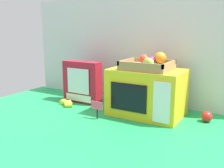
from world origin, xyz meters
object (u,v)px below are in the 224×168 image
food_groups_crate (149,64)px  loose_toy_apple (207,117)px  loose_toy_banana (66,103)px  price_sign (97,107)px  cookie_set_box (82,82)px  toy_microwave (147,92)px

food_groups_crate → loose_toy_apple: food_groups_crate is taller
food_groups_crate → loose_toy_banana: food_groups_crate is taller
price_sign → loose_toy_apple: 0.59m
cookie_set_box → price_sign: bearing=-39.7°
food_groups_crate → price_sign: 0.37m
toy_microwave → price_sign: bearing=-133.9°
cookie_set_box → loose_toy_banana: bearing=-110.9°
loose_toy_banana → loose_toy_apple: size_ratio=2.10×
food_groups_crate → loose_toy_apple: 0.42m
toy_microwave → cookie_set_box: (-0.47, 0.01, 0.01)m
toy_microwave → loose_toy_banana: bearing=-168.8°
toy_microwave → price_sign: (-0.20, -0.21, -0.07)m
cookie_set_box → loose_toy_banana: size_ratio=2.29×
food_groups_crate → loose_toy_apple: bearing=9.9°
food_groups_crate → price_sign: bearing=-136.5°
loose_toy_banana → loose_toy_apple: bearing=10.0°
loose_toy_banana → cookie_set_box: bearing=69.1°
cookie_set_box → loose_toy_apple: cookie_set_box is taller
food_groups_crate → loose_toy_apple: size_ratio=4.57×
food_groups_crate → cookie_set_box: 0.51m
food_groups_crate → price_sign: size_ratio=2.62×
food_groups_crate → cookie_set_box: size_ratio=0.95×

